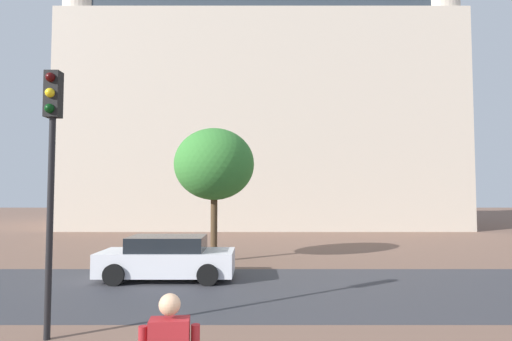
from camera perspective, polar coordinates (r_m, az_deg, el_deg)
ground_plane at (r=13.22m, az=1.82°, el=-15.09°), size 120.00×120.00×0.00m
street_asphalt_strip at (r=11.94m, az=2.05°, el=-16.39°), size 120.00×6.12×0.00m
landmark_building at (r=35.98m, az=0.41°, el=7.85°), size 30.10×14.69×32.19m
car_white at (r=13.42m, az=-12.60°, el=-11.96°), size 4.19×1.94×1.36m
traffic_light_pole at (r=8.69m, az=-27.06°, el=2.40°), size 0.28×0.34×5.09m
tree_curb_far at (r=16.38m, az=-6.12°, el=0.85°), size 3.21×3.21×5.33m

